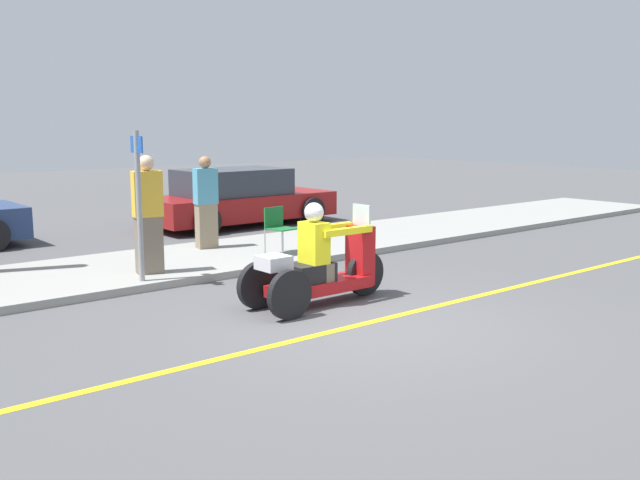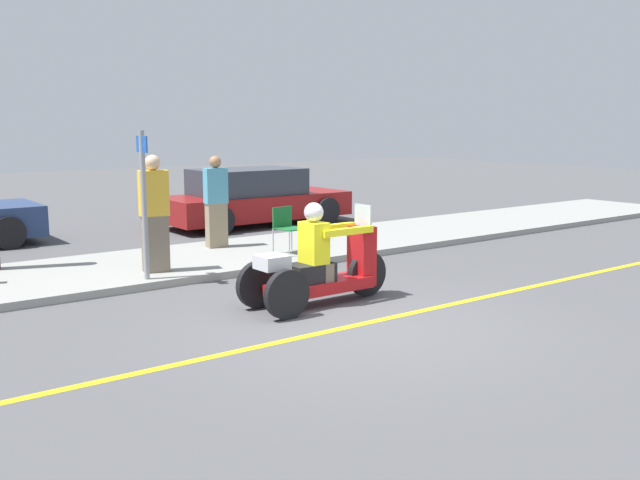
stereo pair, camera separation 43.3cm
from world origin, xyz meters
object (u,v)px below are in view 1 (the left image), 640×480
Objects in this scene: motorcycle_trike at (320,268)px; spectator_far_back at (148,217)px; folding_chair_set_back at (278,225)px; spectator_end_of_line at (206,204)px; parked_car_lot_center at (238,198)px; street_sign at (139,200)px.

spectator_far_back is (-1.10, 2.81, 0.50)m from motorcycle_trike.
spectator_far_back is 2.59m from folding_chair_set_back.
spectator_end_of_line is 1.50m from folding_chair_set_back.
motorcycle_trike is at bearing -68.53° from spectator_far_back.
parked_car_lot_center is at bearing 48.05° from spectator_end_of_line.
parked_car_lot_center is (1.77, 4.04, 0.02)m from folding_chair_set_back.
spectator_end_of_line is 2.86m from street_sign.
street_sign is (-2.17, -1.82, 0.38)m from spectator_end_of_line.
folding_chair_set_back is at bearing -113.64° from parked_car_lot_center.
street_sign reaches higher than spectator_far_back.
motorcycle_trike is 3.06m from spectator_far_back.
street_sign is (-4.67, -4.60, 0.67)m from parked_car_lot_center.
spectator_end_of_line is at bearing 39.96° from street_sign.
street_sign is (-1.45, 2.37, 0.82)m from motorcycle_trike.
spectator_end_of_line is at bearing 119.66° from folding_chair_set_back.
spectator_far_back is 2.30m from spectator_end_of_line.
motorcycle_trike is 0.50× the size of parked_car_lot_center.
spectator_end_of_line reaches higher than parked_car_lot_center.
motorcycle_trike is 2.72× the size of folding_chair_set_back.
motorcycle_trike is at bearing -99.83° from spectator_end_of_line.
spectator_end_of_line is at bearing 80.17° from motorcycle_trike.
spectator_far_back is at bearing 51.77° from street_sign.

